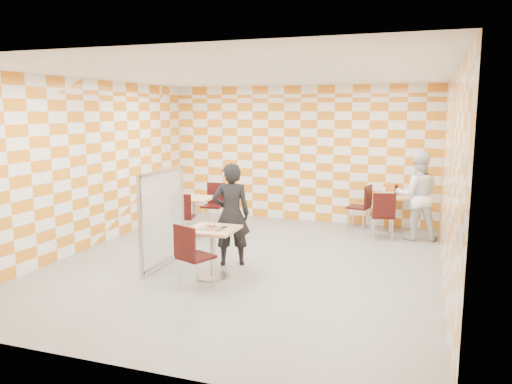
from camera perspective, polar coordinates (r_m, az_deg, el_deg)
room_shell at (r=8.36m, az=0.12°, el=2.76°), size 7.00×7.00×7.00m
main_table at (r=7.40m, az=-4.98°, el=-5.96°), size 0.70×0.70×0.75m
second_table at (r=10.57m, az=15.24°, el=-1.64°), size 0.70×0.70×0.75m
empty_table at (r=10.01m, az=-7.06°, el=-1.97°), size 0.70×0.70×0.75m
chair_main_front at (r=6.92m, az=-7.47°, el=-6.78°), size 0.55×0.56×0.92m
chair_second_front at (r=9.78m, az=14.34°, el=-2.25°), size 0.50×0.50×0.92m
chair_second_side at (r=10.63m, az=12.12°, el=-1.26°), size 0.50×0.50×0.92m
chair_empty_near at (r=9.50m, az=-8.50°, el=-2.40°), size 0.51×0.52×0.92m
chair_empty_far at (r=10.68m, az=-4.75°, el=-1.03°), size 0.43×0.44×0.92m
partition at (r=7.99m, az=-10.61°, el=-2.86°), size 0.08×1.38×1.55m
man_dark at (r=7.93m, az=-2.86°, el=-2.57°), size 0.71×0.60×1.65m
man_white at (r=9.97m, az=17.96°, el=-0.41°), size 0.94×0.79×1.70m
pizza_on_foil at (r=7.32m, az=-5.06°, el=-4.03°), size 0.40×0.40×0.04m
sport_bottle at (r=10.59m, az=14.46°, el=0.22°), size 0.06×0.06×0.20m
soda_bottle at (r=10.59m, az=15.74°, el=0.26°), size 0.07×0.07×0.23m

